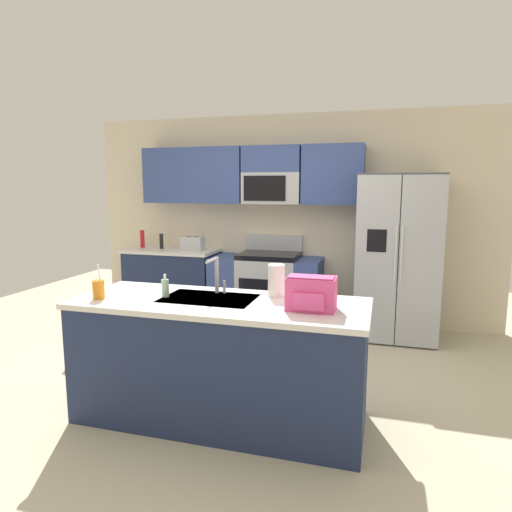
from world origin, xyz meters
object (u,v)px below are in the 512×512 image
(range_oven, at_px, (266,289))
(soap_dispenser, at_px, (165,288))
(refrigerator, at_px, (397,257))
(toaster, at_px, (193,244))
(sink_faucet, at_px, (216,272))
(bottle_red, at_px, (142,239))
(paper_towel_roll, at_px, (276,281))
(pepper_mill, at_px, (161,241))
(backpack, at_px, (311,293))
(drink_cup_orange, at_px, (99,289))

(range_oven, height_order, soap_dispenser, range_oven)
(refrigerator, xyz_separation_m, toaster, (-2.50, 0.02, 0.07))
(refrigerator, bearing_deg, toaster, 179.55)
(sink_faucet, bearing_deg, bottle_red, 130.93)
(paper_towel_roll, bearing_deg, toaster, 127.60)
(pepper_mill, relative_size, sink_faucet, 0.70)
(backpack, bearing_deg, pepper_mill, 134.49)
(range_oven, height_order, sink_faucet, sink_faucet)
(refrigerator, height_order, drink_cup_orange, refrigerator)
(refrigerator, distance_m, paper_towel_roll, 2.24)
(range_oven, bearing_deg, backpack, -68.80)
(bottle_red, bearing_deg, pepper_mill, -5.47)
(toaster, xyz_separation_m, drink_cup_orange, (0.37, -2.49, -0.02))
(bottle_red, xyz_separation_m, drink_cup_orange, (1.13, -2.57, -0.05))
(backpack, bearing_deg, drink_cup_orange, -175.01)
(pepper_mill, bearing_deg, refrigerator, -1.34)
(sink_faucet, height_order, paper_towel_roll, sink_faucet)
(range_oven, xyz_separation_m, sink_faucet, (0.17, -2.17, 0.62))
(soap_dispenser, xyz_separation_m, backpack, (1.10, -0.06, 0.05))
(bottle_red, bearing_deg, backpack, -42.47)
(bottle_red, xyz_separation_m, paper_towel_roll, (2.36, -2.14, 0.00))
(range_oven, bearing_deg, sink_faucet, -85.49)
(refrigerator, height_order, toaster, refrigerator)
(drink_cup_orange, bearing_deg, sink_faucet, 26.47)
(range_oven, relative_size, sink_faucet, 4.82)
(range_oven, bearing_deg, refrigerator, -2.68)
(refrigerator, distance_m, pepper_mill, 2.97)
(range_oven, bearing_deg, paper_towel_roll, -73.47)
(drink_cup_orange, bearing_deg, toaster, 98.32)
(toaster, distance_m, backpack, 3.03)
(range_oven, height_order, toaster, range_oven)
(bottle_red, relative_size, paper_towel_roll, 0.97)
(range_oven, height_order, refrigerator, refrigerator)
(range_oven, relative_size, bottle_red, 5.82)
(pepper_mill, distance_m, drink_cup_orange, 2.68)
(soap_dispenser, xyz_separation_m, paper_towel_roll, (0.79, 0.24, 0.05))
(bottle_red, xyz_separation_m, backpack, (2.67, -2.44, 0.00))
(paper_towel_roll, bearing_deg, bottle_red, 137.72)
(backpack, bearing_deg, paper_towel_roll, 136.14)
(range_oven, xyz_separation_m, soap_dispenser, (-0.16, -2.36, 0.53))
(drink_cup_orange, xyz_separation_m, soap_dispenser, (0.44, 0.19, -0.00))
(toaster, height_order, bottle_red, bottle_red)
(pepper_mill, bearing_deg, soap_dispenser, -61.62)
(range_oven, bearing_deg, soap_dispenser, -93.90)
(range_oven, relative_size, toaster, 4.86)
(pepper_mill, xyz_separation_m, paper_towel_roll, (2.06, -2.12, 0.02))
(sink_faucet, distance_m, paper_towel_roll, 0.46)
(sink_faucet, bearing_deg, backpack, -17.98)
(refrigerator, distance_m, soap_dispenser, 2.85)
(toaster, distance_m, drink_cup_orange, 2.52)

